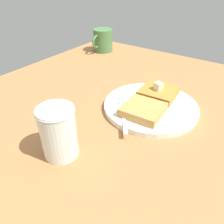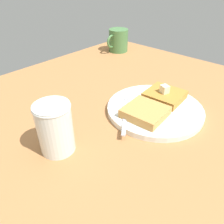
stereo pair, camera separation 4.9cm
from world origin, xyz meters
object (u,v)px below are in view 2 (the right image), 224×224
object	(u,v)px
fork	(125,112)
coffee_mug	(118,40)
plate	(155,109)
syrup_jar	(55,130)

from	to	relation	value
fork	coffee_mug	distance (cm)	51.35
plate	syrup_jar	xyz separation A→B (cm)	(25.39, -7.24, 4.14)
plate	syrup_jar	world-z (taller)	syrup_jar
coffee_mug	plate	bearing A→B (deg)	52.07
fork	plate	bearing A→B (deg)	151.62
fork	syrup_jar	bearing A→B (deg)	-10.25
fork	coffee_mug	xyz separation A→B (cm)	(-37.61, -34.82, 3.11)
syrup_jar	coffee_mug	xyz separation A→B (cm)	(-55.63, -31.57, -0.26)
plate	coffee_mug	xyz separation A→B (cm)	(-30.24, -38.81, 3.88)
syrup_jar	coffee_mug	bearing A→B (deg)	-150.43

